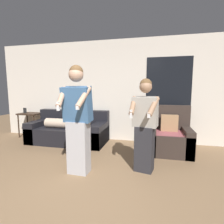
% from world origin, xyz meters
% --- Properties ---
extents(ground_plane, '(14.00, 14.00, 0.00)m').
position_xyz_m(ground_plane, '(0.00, 0.00, 0.00)').
color(ground_plane, '#846647').
extents(wall_back, '(6.99, 0.07, 2.70)m').
position_xyz_m(wall_back, '(0.02, 3.07, 1.35)').
color(wall_back, silver).
rests_on(wall_back, ground_plane).
extents(couch, '(2.01, 0.95, 0.82)m').
position_xyz_m(couch, '(-1.18, 2.56, 0.29)').
color(couch, black).
rests_on(couch, ground_plane).
extents(armchair, '(0.93, 0.83, 1.03)m').
position_xyz_m(armchair, '(1.35, 2.37, 0.34)').
color(armchair, '#332823').
rests_on(armchair, ground_plane).
extents(side_table, '(0.59, 0.45, 0.86)m').
position_xyz_m(side_table, '(-2.54, 2.78, 0.60)').
color(side_table, '#332319').
rests_on(side_table, ground_plane).
extents(person_left, '(0.51, 0.49, 1.78)m').
position_xyz_m(person_left, '(-0.21, 0.98, 0.91)').
color(person_left, '#B2B2B7').
rests_on(person_left, ground_plane).
extents(person_right, '(0.47, 0.53, 1.57)m').
position_xyz_m(person_right, '(0.85, 1.31, 0.79)').
color(person_right, '#28282D').
rests_on(person_right, ground_plane).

